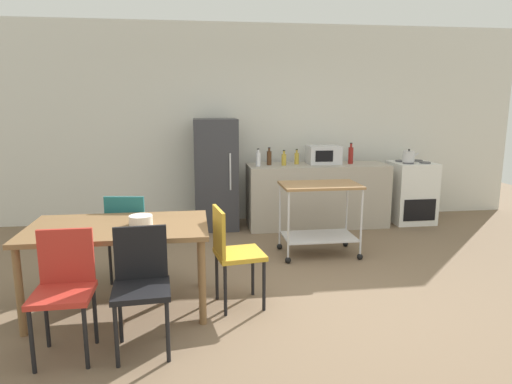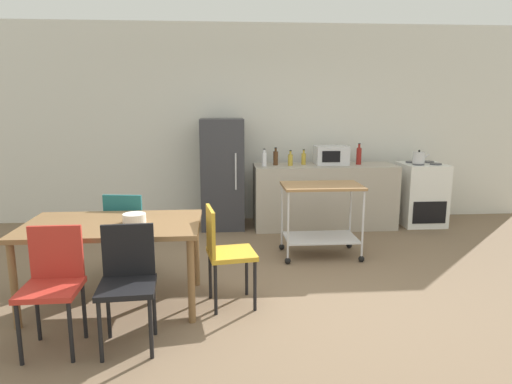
{
  "view_description": "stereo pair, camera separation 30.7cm",
  "coord_description": "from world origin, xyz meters",
  "px_view_note": "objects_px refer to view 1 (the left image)",
  "views": [
    {
      "loc": [
        -0.87,
        -3.7,
        1.77
      ],
      "look_at": [
        -0.19,
        1.2,
        0.8
      ],
      "focal_mm": 32.11,
      "sensor_mm": 36.0,
      "label": 1
    },
    {
      "loc": [
        -0.57,
        -3.73,
        1.77
      ],
      "look_at": [
        -0.19,
        1.2,
        0.8
      ],
      "focal_mm": 32.11,
      "sensor_mm": 36.0,
      "label": 2
    }
  ],
  "objects_px": {
    "bottle_soy_sauce": "(258,159)",
    "kettle": "(409,156)",
    "chair_black": "(141,280)",
    "chair_mustard": "(232,250)",
    "bottle_hot_sauce": "(284,159)",
    "fruit_bowl": "(141,220)",
    "chair_teal": "(129,231)",
    "stove_oven": "(411,192)",
    "refrigerator": "(216,174)",
    "chair_red": "(64,285)",
    "bottle_wine": "(269,158)",
    "kitchen_cart": "(320,207)",
    "microwave": "(324,155)",
    "dining_table": "(119,234)",
    "bottle_olive_oil": "(297,158)",
    "bottle_sesame_oil": "(351,155)"
  },
  "relations": [
    {
      "from": "bottle_soy_sauce",
      "to": "kettle",
      "type": "bearing_deg",
      "value": -0.13
    },
    {
      "from": "chair_black",
      "to": "chair_mustard",
      "type": "distance_m",
      "value": 0.93
    },
    {
      "from": "bottle_hot_sauce",
      "to": "fruit_bowl",
      "type": "xyz_separation_m",
      "value": [
        -1.72,
        -2.41,
        -0.2
      ]
    },
    {
      "from": "chair_teal",
      "to": "bottle_soy_sauce",
      "type": "xyz_separation_m",
      "value": [
        1.54,
        1.72,
        0.49
      ]
    },
    {
      "from": "stove_oven",
      "to": "fruit_bowl",
      "type": "distance_m",
      "value": 4.43
    },
    {
      "from": "refrigerator",
      "to": "fruit_bowl",
      "type": "relative_size",
      "value": 7.86
    },
    {
      "from": "chair_teal",
      "to": "stove_oven",
      "type": "relative_size",
      "value": 0.97
    },
    {
      "from": "stove_oven",
      "to": "fruit_bowl",
      "type": "height_order",
      "value": "stove_oven"
    },
    {
      "from": "chair_red",
      "to": "bottle_soy_sauce",
      "type": "distance_m",
      "value": 3.58
    },
    {
      "from": "bottle_soy_sauce",
      "to": "bottle_wine",
      "type": "height_order",
      "value": "bottle_wine"
    },
    {
      "from": "refrigerator",
      "to": "fruit_bowl",
      "type": "height_order",
      "value": "refrigerator"
    },
    {
      "from": "kitchen_cart",
      "to": "bottle_wine",
      "type": "bearing_deg",
      "value": 106.1
    },
    {
      "from": "stove_oven",
      "to": "chair_black",
      "type": "bearing_deg",
      "value": -138.97
    },
    {
      "from": "refrigerator",
      "to": "microwave",
      "type": "distance_m",
      "value": 1.57
    },
    {
      "from": "dining_table",
      "to": "chair_red",
      "type": "relative_size",
      "value": 1.69
    },
    {
      "from": "kitchen_cart",
      "to": "bottle_olive_oil",
      "type": "xyz_separation_m",
      "value": [
        0.03,
        1.34,
        0.41
      ]
    },
    {
      "from": "chair_black",
      "to": "kettle",
      "type": "height_order",
      "value": "kettle"
    },
    {
      "from": "chair_teal",
      "to": "kettle",
      "type": "xyz_separation_m",
      "value": [
        3.74,
        1.71,
        0.48
      ]
    },
    {
      "from": "chair_black",
      "to": "bottle_hot_sauce",
      "type": "xyz_separation_m",
      "value": [
        1.66,
        3.09,
        0.47
      ]
    },
    {
      "from": "bottle_soy_sauce",
      "to": "kettle",
      "type": "xyz_separation_m",
      "value": [
        2.2,
        -0.0,
        -0.0
      ]
    },
    {
      "from": "chair_teal",
      "to": "bottle_sesame_oil",
      "type": "xyz_separation_m",
      "value": [
        2.9,
        1.81,
        0.51
      ]
    },
    {
      "from": "bottle_wine",
      "to": "bottle_olive_oil",
      "type": "relative_size",
      "value": 1.16
    },
    {
      "from": "kettle",
      "to": "microwave",
      "type": "bearing_deg",
      "value": 173.43
    },
    {
      "from": "chair_mustard",
      "to": "bottle_soy_sauce",
      "type": "bearing_deg",
      "value": -22.22
    },
    {
      "from": "stove_oven",
      "to": "bottle_olive_oil",
      "type": "distance_m",
      "value": 1.82
    },
    {
      "from": "chair_red",
      "to": "bottle_olive_oil",
      "type": "bearing_deg",
      "value": 52.1
    },
    {
      "from": "bottle_soy_sauce",
      "to": "bottle_sesame_oil",
      "type": "xyz_separation_m",
      "value": [
        1.36,
        0.09,
        0.02
      ]
    },
    {
      "from": "chair_black",
      "to": "bottle_olive_oil",
      "type": "xyz_separation_m",
      "value": [
        1.86,
        3.19,
        0.47
      ]
    },
    {
      "from": "refrigerator",
      "to": "fruit_bowl",
      "type": "bearing_deg",
      "value": -106.89
    },
    {
      "from": "bottle_hot_sauce",
      "to": "bottle_sesame_oil",
      "type": "distance_m",
      "value": 0.99
    },
    {
      "from": "bottle_olive_oil",
      "to": "kitchen_cart",
      "type": "bearing_deg",
      "value": -91.21
    },
    {
      "from": "dining_table",
      "to": "bottle_wine",
      "type": "distance_m",
      "value": 3.02
    },
    {
      "from": "dining_table",
      "to": "chair_black",
      "type": "distance_m",
      "value": 0.75
    },
    {
      "from": "bottle_soy_sauce",
      "to": "bottle_hot_sauce",
      "type": "bearing_deg",
      "value": 7.4
    },
    {
      "from": "kitchen_cart",
      "to": "bottle_soy_sauce",
      "type": "relative_size",
      "value": 3.72
    },
    {
      "from": "bottle_wine",
      "to": "fruit_bowl",
      "type": "height_order",
      "value": "bottle_wine"
    },
    {
      "from": "chair_red",
      "to": "bottle_olive_oil",
      "type": "distance_m",
      "value": 4.01
    },
    {
      "from": "dining_table",
      "to": "bottle_soy_sauce",
      "type": "height_order",
      "value": "bottle_soy_sauce"
    },
    {
      "from": "chair_red",
      "to": "bottle_soy_sauce",
      "type": "relative_size",
      "value": 3.63
    },
    {
      "from": "chair_mustard",
      "to": "kitchen_cart",
      "type": "bearing_deg",
      "value": -51.02
    },
    {
      "from": "bottle_olive_oil",
      "to": "fruit_bowl",
      "type": "distance_m",
      "value": 3.16
    },
    {
      "from": "bottle_wine",
      "to": "fruit_bowl",
      "type": "xyz_separation_m",
      "value": [
        -1.52,
        -2.47,
        -0.21
      ]
    },
    {
      "from": "microwave",
      "to": "kettle",
      "type": "xyz_separation_m",
      "value": [
        1.23,
        -0.14,
        -0.03
      ]
    },
    {
      "from": "chair_teal",
      "to": "fruit_bowl",
      "type": "xyz_separation_m",
      "value": [
        0.19,
        -0.64,
        0.27
      ]
    },
    {
      "from": "kitchen_cart",
      "to": "bottle_hot_sauce",
      "type": "relative_size",
      "value": 4.24
    },
    {
      "from": "bottle_hot_sauce",
      "to": "microwave",
      "type": "distance_m",
      "value": 0.61
    },
    {
      "from": "dining_table",
      "to": "stove_oven",
      "type": "height_order",
      "value": "stove_oven"
    },
    {
      "from": "dining_table",
      "to": "kettle",
      "type": "distance_m",
      "value": 4.43
    },
    {
      "from": "chair_teal",
      "to": "bottle_olive_oil",
      "type": "bearing_deg",
      "value": -130.2
    },
    {
      "from": "bottle_olive_oil",
      "to": "microwave",
      "type": "distance_m",
      "value": 0.4
    }
  ]
}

